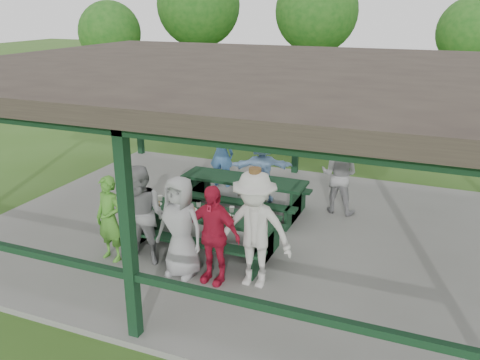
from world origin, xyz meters
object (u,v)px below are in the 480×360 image
at_px(picnic_table_far, 244,190).
at_px(contestant_grey_left, 142,216).
at_px(contestant_green, 109,219).
at_px(pickup_truck, 355,119).
at_px(spectator_blue, 221,153).
at_px(contestant_grey_mid, 180,227).
at_px(contestant_white_fedora, 254,230).
at_px(spectator_grey, 339,175).
at_px(picnic_table_near, 202,226).
at_px(farm_trailer, 245,116).
at_px(spectator_lblue, 262,169).
at_px(contestant_red, 213,234).

xyz_separation_m(picnic_table_far, contestant_grey_left, (-0.72, -2.82, 0.40)).
distance_m(contestant_green, pickup_truck, 10.28).
bearing_deg(pickup_truck, spectator_blue, 136.54).
xyz_separation_m(contestant_grey_mid, contestant_white_fedora, (1.22, 0.16, 0.10)).
bearing_deg(contestant_grey_mid, spectator_blue, 110.63).
bearing_deg(contestant_grey_left, spectator_grey, 51.65).
distance_m(picnic_table_near, contestant_grey_left, 1.15).
distance_m(contestant_green, contestant_grey_left, 0.63).
bearing_deg(contestant_green, contestant_white_fedora, 14.78).
relative_size(pickup_truck, farm_trailer, 1.42).
height_order(contestant_green, spectator_blue, spectator_blue).
bearing_deg(farm_trailer, spectator_grey, -52.43).
bearing_deg(spectator_lblue, picnic_table_near, 64.66).
distance_m(picnic_table_far, contestant_green, 3.21).
xyz_separation_m(picnic_table_near, contestant_green, (-1.32, -0.91, 0.28)).
bearing_deg(farm_trailer, spectator_lblue, -64.79).
height_order(contestant_grey_mid, contestant_white_fedora, contestant_white_fedora).
xyz_separation_m(picnic_table_near, contestant_white_fedora, (1.29, -0.76, 0.48)).
relative_size(picnic_table_near, contestant_green, 1.83).
xyz_separation_m(picnic_table_far, pickup_truck, (1.07, 7.08, 0.19)).
height_order(picnic_table_far, contestant_white_fedora, contestant_white_fedora).
bearing_deg(farm_trailer, contestant_red, -71.05).
xyz_separation_m(picnic_table_far, contestant_green, (-1.33, -2.91, 0.29)).
bearing_deg(picnic_table_far, contestant_green, -114.58).
xyz_separation_m(picnic_table_far, spectator_blue, (-1.12, 1.30, 0.35)).
xyz_separation_m(spectator_grey, pickup_truck, (-0.81, 6.33, -0.16)).
distance_m(contestant_green, spectator_blue, 4.22).
relative_size(picnic_table_far, spectator_blue, 1.61).
height_order(picnic_table_far, spectator_blue, spectator_blue).
bearing_deg(picnic_table_far, contestant_white_fedora, -65.05).
relative_size(picnic_table_far, contestant_red, 1.63).
height_order(contestant_grey_mid, spectator_lblue, contestant_grey_mid).
height_order(picnic_table_near, contestant_green, contestant_green).
xyz_separation_m(contestant_white_fedora, spectator_lblue, (-1.14, 3.47, -0.20)).
relative_size(contestant_red, spectator_lblue, 1.09).
bearing_deg(spectator_grey, contestant_grey_left, 58.70).
distance_m(contestant_white_fedora, farm_trailer, 10.17).
relative_size(spectator_grey, pickup_truck, 0.30).
relative_size(contestant_grey_left, pickup_truck, 0.32).
bearing_deg(contestant_white_fedora, contestant_red, -168.79).
bearing_deg(spectator_lblue, contestant_white_fedora, 86.12).
relative_size(contestant_grey_mid, spectator_grey, 1.03).
xyz_separation_m(contestant_grey_left, contestant_grey_mid, (0.78, -0.10, -0.02)).
distance_m(contestant_grey_mid, spectator_blue, 4.38).
bearing_deg(spectator_grey, contestant_red, 76.01).
relative_size(contestant_green, pickup_truck, 0.28).
distance_m(picnic_table_near, contestant_red, 1.16).
distance_m(contestant_grey_mid, pickup_truck, 10.05).
bearing_deg(contestant_red, contestant_white_fedora, 18.29).
bearing_deg(picnic_table_near, pickup_truck, 83.22).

